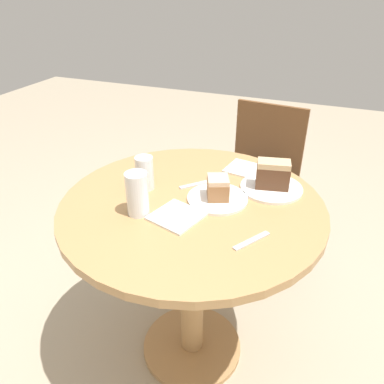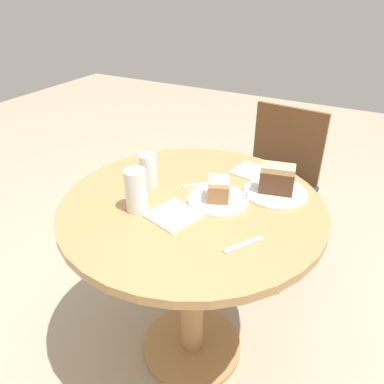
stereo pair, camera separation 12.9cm
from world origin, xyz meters
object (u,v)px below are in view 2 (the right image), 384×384
cake_slice_far (277,179)px  glass_water (136,193)px  glass_lemonade (149,172)px  chair (274,187)px  plate_near (218,200)px  cake_slice_near (218,189)px  plate_far (275,193)px

cake_slice_far → glass_water: bearing=-139.8°
cake_slice_far → glass_water: (-0.38, -0.32, 0.00)m
glass_lemonade → glass_water: (0.06, -0.16, 0.01)m
chair → plate_near: (-0.00, -0.74, 0.31)m
cake_slice_near → cake_slice_far: cake_slice_far is taller
plate_near → glass_lemonade: size_ratio=1.71×
plate_far → cake_slice_far: bearing=180.0°
plate_near → cake_slice_near: size_ratio=2.08×
chair → cake_slice_far: bearing=-69.0°
plate_near → glass_water: 0.29m
chair → glass_lemonade: glass_lemonade is taller
chair → cake_slice_far: 0.72m
chair → glass_water: bearing=-97.5°
cake_slice_far → glass_lemonade: bearing=-159.5°
chair → plate_near: 0.80m
chair → glass_water: 1.01m
chair → plate_far: size_ratio=3.83×
cake_slice_near → chair: bearing=89.7°
plate_near → cake_slice_near: bearing=90.0°
plate_far → cake_slice_near: size_ratio=2.22×
plate_far → cake_slice_far: (-0.00, 0.00, 0.06)m
plate_near → glass_water: bearing=-141.0°
plate_far → glass_lemonade: size_ratio=1.82×
cake_slice_near → glass_water: glass_water is taller
cake_slice_near → plate_far: bearing=41.9°
plate_near → glass_lemonade: (-0.27, -0.02, 0.05)m
cake_slice_near → glass_lemonade: size_ratio=0.82×
plate_far → cake_slice_near: (-0.16, -0.14, 0.04)m
chair → cake_slice_near: 0.82m
chair → cake_slice_near: bearing=-84.2°
plate_near → plate_far: bearing=41.9°
plate_far → glass_water: size_ratio=1.54×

